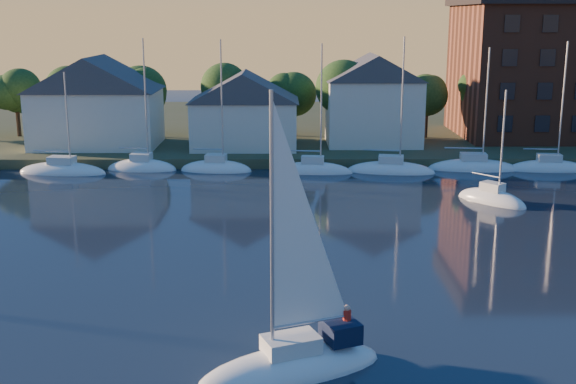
{
  "coord_description": "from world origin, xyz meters",
  "views": [
    {
      "loc": [
        -1.85,
        -19.88,
        14.62
      ],
      "look_at": [
        -1.57,
        22.0,
        4.46
      ],
      "focal_mm": 45.0,
      "sensor_mm": 36.0,
      "label": 1
    }
  ],
  "objects_px": {
    "clubhouse_west": "(96,100)",
    "hero_sailboat": "(294,360)",
    "clubhouse_east": "(373,99)",
    "drifting_sailboat_right": "(492,201)",
    "clubhouse_centre": "(244,109)"
  },
  "relations": [
    {
      "from": "clubhouse_centre",
      "to": "hero_sailboat",
      "type": "relative_size",
      "value": 0.88
    },
    {
      "from": "clubhouse_east",
      "to": "hero_sailboat",
      "type": "distance_m",
      "value": 52.12
    },
    {
      "from": "clubhouse_east",
      "to": "drifting_sailboat_right",
      "type": "xyz_separation_m",
      "value": [
        7.09,
        -22.24,
        -5.9
      ]
    },
    {
      "from": "clubhouse_east",
      "to": "clubhouse_centre",
      "type": "bearing_deg",
      "value": -171.87
    },
    {
      "from": "clubhouse_centre",
      "to": "clubhouse_west",
      "type": "bearing_deg",
      "value": 176.42
    },
    {
      "from": "clubhouse_west",
      "to": "hero_sailboat",
      "type": "height_order",
      "value": "hero_sailboat"
    },
    {
      "from": "clubhouse_west",
      "to": "clubhouse_centre",
      "type": "height_order",
      "value": "clubhouse_west"
    },
    {
      "from": "hero_sailboat",
      "to": "drifting_sailboat_right",
      "type": "xyz_separation_m",
      "value": [
        16.5,
        28.73,
        -0.46
      ]
    },
    {
      "from": "clubhouse_west",
      "to": "clubhouse_centre",
      "type": "xyz_separation_m",
      "value": [
        16.0,
        -1.0,
        -0.8
      ]
    },
    {
      "from": "clubhouse_west",
      "to": "hero_sailboat",
      "type": "xyz_separation_m",
      "value": [
        20.59,
        -49.97,
        -5.37
      ]
    },
    {
      "from": "clubhouse_east",
      "to": "hero_sailboat",
      "type": "xyz_separation_m",
      "value": [
        -9.41,
        -50.97,
        -5.44
      ]
    },
    {
      "from": "clubhouse_centre",
      "to": "hero_sailboat",
      "type": "height_order",
      "value": "hero_sailboat"
    },
    {
      "from": "clubhouse_east",
      "to": "clubhouse_west",
      "type": "bearing_deg",
      "value": -178.09
    },
    {
      "from": "hero_sailboat",
      "to": "clubhouse_east",
      "type": "bearing_deg",
      "value": -122.58
    },
    {
      "from": "clubhouse_west",
      "to": "clubhouse_east",
      "type": "relative_size",
      "value": 1.3
    }
  ]
}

